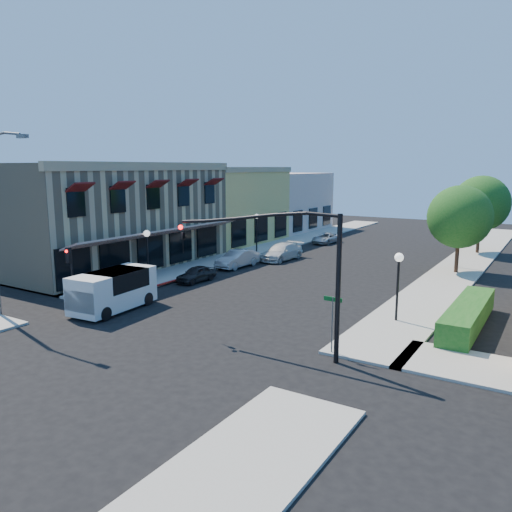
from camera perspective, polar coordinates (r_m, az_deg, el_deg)
The scene contains 22 objects.
ground at distance 23.67m, azimuth -10.77°, elevation -9.16°, with size 120.00×120.00×0.00m, color black.
sidewalk_left at distance 50.13m, azimuth 2.85°, elevation 1.31°, with size 3.50×50.00×0.12m, color #9C9A8E.
sidewalk_right at distance 44.47m, azimuth 22.96°, elevation -0.63°, with size 3.50×50.00×0.12m, color #9C9A8E.
curb_red_strip at distance 33.82m, azimuth -10.22°, elevation -3.27°, with size 0.25×10.00×0.06m, color maroon.
corner_brick_building at distance 41.29m, azimuth -16.45°, elevation 4.53°, with size 11.77×18.20×8.10m.
yellow_stucco_building at distance 52.48m, azimuth -4.14°, elevation 5.80°, with size 10.00×12.00×7.60m, color tan.
pink_stucco_building at distance 62.58m, azimuth 2.38°, elevation 6.24°, with size 10.00×12.00×7.00m, color beige.
hedge at distance 26.71m, azimuth 22.95°, elevation -7.56°, with size 1.40×8.00×1.10m, color #165017.
street_tree_a at distance 39.01m, azimuth 22.26°, elevation 4.16°, with size 4.56×4.56×6.48m.
street_tree_b at distance 48.84m, azimuth 24.33°, elevation 5.49°, with size 4.94×4.94×7.02m.
signal_mast_arm at distance 20.48m, azimuth 3.91°, elevation -0.19°, with size 8.01×0.39×6.00m.
secondary_signal at distance 29.77m, azimuth -20.47°, elevation -1.02°, with size 0.28×0.42×3.32m.
street_name_sign at distance 20.97m, azimuth 8.73°, elevation -6.75°, with size 0.80×0.06×2.50m.
lamppost_left_near at distance 34.39m, azimuth -12.34°, elevation 1.52°, with size 0.44×0.44×3.57m.
lamppost_left_far at distance 45.38m, azimuth 0.08°, elevation 3.80°, with size 0.44×0.44×3.57m.
lamppost_right_near at distance 25.73m, azimuth 15.98°, elevation -1.50°, with size 0.44×0.44×3.57m.
lamppost_right_far at distance 41.18m, azimuth 22.20°, elevation 2.39°, with size 0.44×0.44×3.57m.
white_van at distance 28.28m, azimuth -16.10°, elevation -3.55°, with size 2.49×5.03×2.16m.
parked_car_a at distance 34.34m, azimuth -6.86°, elevation -2.05°, with size 1.27×3.16×1.08m, color black.
parked_car_b at distance 39.00m, azimuth -2.13°, elevation -0.31°, with size 1.43×4.11×1.35m, color #A6A8AB.
parked_car_c at distance 42.10m, azimuth 2.92°, elevation 0.47°, with size 1.92×4.73×1.37m, color silver.
parked_car_d at distance 51.79m, azimuth 8.01°, elevation 2.03°, with size 1.75×3.81×1.06m, color #A8ABAE.
Camera 1 is at (15.31, -16.30, 7.75)m, focal length 35.00 mm.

